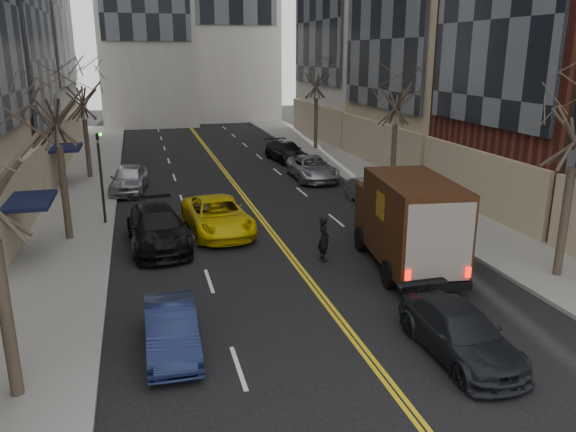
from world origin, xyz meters
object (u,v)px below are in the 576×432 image
ups_truck (407,223)px  observer_sedan (460,332)px  pedestrian (324,238)px  taxi (217,216)px

ups_truck → observer_sedan: 6.52m
observer_sedan → pedestrian: (-1.26, 7.83, 0.23)m
ups_truck → taxi: size_ratio=1.21×
ups_truck → observer_sedan: (-1.50, -6.25, -1.13)m
ups_truck → taxi: 8.94m
observer_sedan → taxi: size_ratio=0.82×
ups_truck → observer_sedan: ups_truck is taller
taxi → pedestrian: (3.53, -4.69, 0.12)m
observer_sedan → pedestrian: 7.93m
observer_sedan → taxi: taxi is taller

